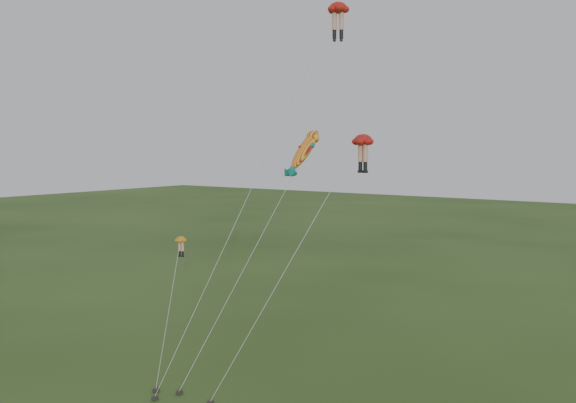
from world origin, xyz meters
The scene contains 5 objects.
ground centered at (0.00, 0.00, 0.00)m, with size 300.00×300.00×0.00m, color #284217.
legs_kite_red_high centered at (2.39, 10.46, 23.39)m, with size 5.43×14.30×24.33m.
legs_kite_red_mid centered at (6.51, 6.61, 14.57)m, with size 6.30×8.86×15.37m.
legs_kite_yellow centered at (-3.95, 1.81, 7.90)m, with size 1.96×4.27×8.86m.
fish_kite centered at (2.31, 6.83, 14.35)m, with size 4.52×9.54×15.96m.
Camera 1 is at (25.23, -27.25, 14.59)m, focal length 40.00 mm.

